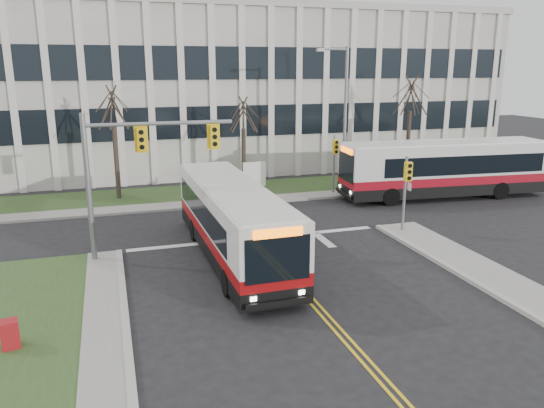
{
  "coord_description": "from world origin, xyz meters",
  "views": [
    {
      "loc": [
        -6.4,
        -15.02,
        7.96
      ],
      "look_at": [
        0.4,
        6.88,
        2.0
      ],
      "focal_mm": 35.0,
      "sensor_mm": 36.0,
      "label": 1
    }
  ],
  "objects": [
    {
      "name": "ground",
      "position": [
        0.0,
        0.0,
        0.0
      ],
      "size": [
        120.0,
        120.0,
        0.0
      ],
      "primitive_type": "plane",
      "color": "black",
      "rests_on": "ground"
    },
    {
      "name": "sidewalk_cross",
      "position": [
        5.0,
        15.2,
        0.07
      ],
      "size": [
        44.0,
        1.6,
        0.14
      ],
      "primitive_type": "cube",
      "color": "#9E9B93",
      "rests_on": "ground"
    },
    {
      "name": "building_lawn",
      "position": [
        5.0,
        18.0,
        0.06
      ],
      "size": [
        44.0,
        5.0,
        0.12
      ],
      "primitive_type": "cube",
      "color": "#2E4D21",
      "rests_on": "ground"
    },
    {
      "name": "office_building",
      "position": [
        5.0,
        30.0,
        6.0
      ],
      "size": [
        40.0,
        16.0,
        12.0
      ],
      "primitive_type": "cube",
      "color": "beige",
      "rests_on": "ground"
    },
    {
      "name": "mast_arm_signal",
      "position": [
        -5.62,
        7.16,
        4.26
      ],
      "size": [
        6.11,
        0.38,
        6.2
      ],
      "color": "slate",
      "rests_on": "ground"
    },
    {
      "name": "signal_pole_near",
      "position": [
        7.2,
        6.9,
        2.5
      ],
      "size": [
        0.34,
        0.39,
        3.8
      ],
      "color": "slate",
      "rests_on": "ground"
    },
    {
      "name": "signal_pole_far",
      "position": [
        7.2,
        15.4,
        2.5
      ],
      "size": [
        0.34,
        0.39,
        3.8
      ],
      "color": "slate",
      "rests_on": "ground"
    },
    {
      "name": "streetlight",
      "position": [
        8.03,
        16.2,
        5.19
      ],
      "size": [
        2.15,
        0.25,
        9.2
      ],
      "color": "slate",
      "rests_on": "ground"
    },
    {
      "name": "directory_sign",
      "position": [
        2.5,
        17.5,
        1.17
      ],
      "size": [
        1.5,
        0.12,
        2.0
      ],
      "color": "slate",
      "rests_on": "ground"
    },
    {
      "name": "tree_left",
      "position": [
        -6.0,
        18.0,
        5.51
      ],
      "size": [
        1.8,
        1.8,
        7.7
      ],
      "color": "#42352B",
      "rests_on": "ground"
    },
    {
      "name": "tree_mid",
      "position": [
        2.0,
        18.2,
        4.88
      ],
      "size": [
        1.8,
        1.8,
        6.82
      ],
      "color": "#42352B",
      "rests_on": "ground"
    },
    {
      "name": "tree_right",
      "position": [
        14.0,
        18.0,
        5.91
      ],
      "size": [
        1.8,
        1.8,
        8.25
      ],
      "color": "#42352B",
      "rests_on": "ground"
    },
    {
      "name": "bus_main",
      "position": [
        -1.61,
        5.95,
        1.56
      ],
      "size": [
        2.75,
        11.73,
        3.12
      ],
      "primitive_type": null,
      "rotation": [
        0.0,
        0.0,
        0.02
      ],
      "color": "silver",
      "rests_on": "ground"
    },
    {
      "name": "bus_cross",
      "position": [
        13.43,
        12.74,
        1.72
      ],
      "size": [
        13.06,
        3.79,
        3.43
      ],
      "primitive_type": null,
      "rotation": [
        0.0,
        0.0,
        -1.65
      ],
      "color": "silver",
      "rests_on": "ground"
    },
    {
      "name": "newspaper_box_red",
      "position": [
        -9.5,
        0.33,
        0.47
      ],
      "size": [
        0.58,
        0.54,
        0.95
      ],
      "primitive_type": "cube",
      "rotation": [
        0.0,
        0.0,
        0.19
      ],
      "color": "maroon",
      "rests_on": "ground"
    }
  ]
}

